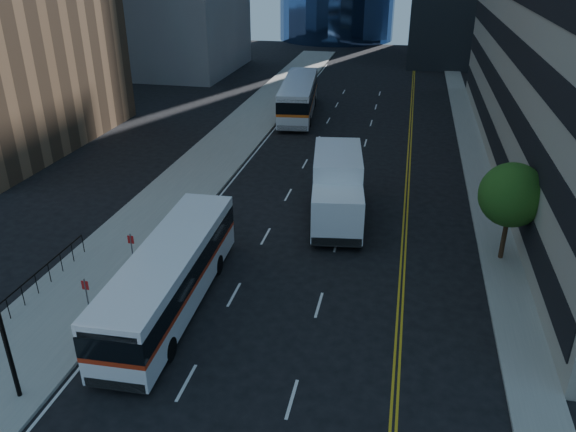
# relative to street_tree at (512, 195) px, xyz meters

# --- Properties ---
(ground) EXTENTS (160.00, 160.00, 0.00)m
(ground) POSITION_rel_street_tree_xyz_m (-9.00, -8.00, -3.64)
(ground) COLOR black
(ground) RESTS_ON ground
(sidewalk_west) EXTENTS (5.00, 90.00, 0.15)m
(sidewalk_west) POSITION_rel_street_tree_xyz_m (-19.50, 17.00, -3.57)
(sidewalk_west) COLOR gray
(sidewalk_west) RESTS_ON ground
(sidewalk_east) EXTENTS (2.00, 90.00, 0.15)m
(sidewalk_east) POSITION_rel_street_tree_xyz_m (-0.00, 17.00, -3.57)
(sidewalk_east) COLOR gray
(sidewalk_east) RESTS_ON ground
(street_tree) EXTENTS (3.20, 3.20, 5.10)m
(street_tree) POSITION_rel_street_tree_xyz_m (0.00, 0.00, 0.00)
(street_tree) COLOR #332114
(street_tree) RESTS_ON sidewalk_east
(lamp_post) EXTENTS (0.28, 0.28, 4.56)m
(lamp_post) POSITION_rel_street_tree_xyz_m (-18.00, -14.00, -0.92)
(lamp_post) COLOR black
(lamp_post) RESTS_ON sidewalk_west
(bus_front) EXTENTS (2.93, 11.68, 2.99)m
(bus_front) POSITION_rel_street_tree_xyz_m (-14.87, -7.45, -2.01)
(bus_front) COLOR white
(bus_front) RESTS_ON ground
(bus_rear) EXTENTS (4.22, 13.20, 3.34)m
(bus_rear) POSITION_rel_street_tree_xyz_m (-15.60, 25.26, -1.82)
(bus_rear) COLOR silver
(bus_rear) RESTS_ON ground
(box_truck) EXTENTS (3.82, 8.32, 3.84)m
(box_truck) POSITION_rel_street_tree_xyz_m (-8.95, 3.04, -1.62)
(box_truck) COLOR white
(box_truck) RESTS_ON ground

